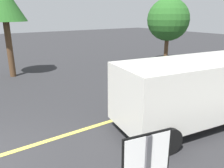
# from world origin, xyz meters

# --- Properties ---
(lane_marking_centre) EXTENTS (28.00, 0.16, 0.01)m
(lane_marking_centre) POSITION_xyz_m (3.00, 0.00, 0.01)
(lane_marking_centre) COLOR #E0D14C
(white_van) EXTENTS (5.44, 2.88, 2.20)m
(white_van) POSITION_xyz_m (6.47, -1.68, 1.27)
(white_van) COLOR silver
(white_van) RESTS_ON ground_plane
(tree_left_verge) EXTENTS (2.33, 2.33, 5.23)m
(tree_left_verge) POSITION_xyz_m (2.82, 8.11, 4.11)
(tree_left_verge) COLOR #513823
(tree_left_verge) RESTS_ON ground_plane
(tree_centre_verge) EXTENTS (2.96, 2.96, 4.64)m
(tree_centre_verge) POSITION_xyz_m (12.98, 5.49, 3.15)
(tree_centre_verge) COLOR #513823
(tree_centre_verge) RESTS_ON ground_plane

